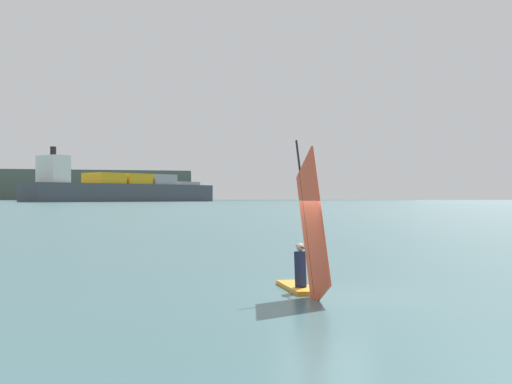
% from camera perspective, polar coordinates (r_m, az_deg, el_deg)
% --- Properties ---
extents(ground_plane, '(4000.00, 4000.00, 0.00)m').
position_cam_1_polar(ground_plane, '(18.62, 5.69, -8.43)').
color(ground_plane, '#386066').
extents(windsurfer, '(0.88, 4.58, 4.48)m').
position_cam_1_polar(windsurfer, '(18.76, 4.06, -4.99)').
color(windsurfer, orange).
rests_on(windsurfer, ground_plane).
extents(cargo_ship, '(133.44, 129.33, 37.37)m').
position_cam_1_polar(cargo_ship, '(522.02, -10.93, 0.27)').
color(cargo_ship, '#3F444C').
rests_on(cargo_ship, ground_plane).
extents(distant_headland, '(809.79, 508.54, 42.09)m').
position_cam_1_polar(distant_headland, '(1193.19, -8.05, 0.38)').
color(distant_headland, '#4C564C').
rests_on(distant_headland, ground_plane).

